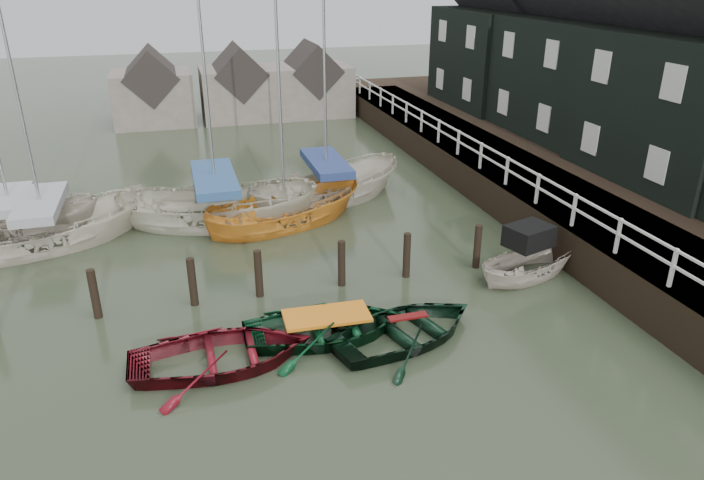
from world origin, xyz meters
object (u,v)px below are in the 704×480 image
object	(u,v)px
sailboat_c	(285,223)
sailboat_d	(327,199)
rowboat_red	(223,365)
motorboat	(528,271)
rowboat_green	(327,336)
sailboat_a	(49,244)
sailboat_b	(218,221)
sailboat_e	(16,233)
rowboat_dkgreen	(407,339)

from	to	relation	value
sailboat_c	sailboat_d	bearing A→B (deg)	-64.31
rowboat_red	sailboat_c	world-z (taller)	sailboat_c
motorboat	rowboat_green	bearing A→B (deg)	86.58
rowboat_green	sailboat_a	xyz separation A→B (m)	(-7.59, 8.00, 0.06)
rowboat_green	motorboat	distance (m)	6.90
rowboat_green	sailboat_d	distance (m)	10.02
rowboat_red	rowboat_green	size ratio (longest dim) A/B	1.02
rowboat_red	sailboat_b	distance (m)	9.12
sailboat_c	rowboat_green	bearing A→B (deg)	159.29
rowboat_red	sailboat_a	distance (m)	9.87
rowboat_red	rowboat_green	bearing A→B (deg)	-79.13
rowboat_red	sailboat_e	distance (m)	11.58
rowboat_red	rowboat_dkgreen	world-z (taller)	rowboat_red
rowboat_red	sailboat_d	xyz separation A→B (m)	(5.03, 10.26, 0.06)
rowboat_red	rowboat_dkgreen	size ratio (longest dim) A/B	1.03
rowboat_dkgreen	sailboat_b	bearing A→B (deg)	5.90
rowboat_green	rowboat_dkgreen	xyz separation A→B (m)	(1.89, -0.67, 0.00)
sailboat_e	rowboat_dkgreen	bearing A→B (deg)	-135.68
sailboat_b	sailboat_e	bearing A→B (deg)	99.59
rowboat_dkgreen	sailboat_d	bearing A→B (deg)	-19.55
rowboat_red	sailboat_e	xyz separation A→B (m)	(-6.18, 9.79, 0.07)
sailboat_a	sailboat_d	bearing A→B (deg)	-97.90
sailboat_a	sailboat_b	bearing A→B (deg)	-102.02
rowboat_green	rowboat_dkgreen	distance (m)	2.01
sailboat_c	motorboat	bearing A→B (deg)	-151.95
rowboat_dkgreen	sailboat_e	world-z (taller)	sailboat_e
sailboat_c	sailboat_a	bearing A→B (deg)	70.50
sailboat_b	sailboat_d	world-z (taller)	sailboat_b
sailboat_a	sailboat_c	xyz separation A→B (m)	(7.96, -0.21, -0.05)
motorboat	sailboat_b	size ratio (longest dim) A/B	0.32
rowboat_dkgreen	sailboat_c	distance (m)	8.59
rowboat_red	motorboat	size ratio (longest dim) A/B	1.06
sailboat_b	sailboat_c	world-z (taller)	sailboat_b
sailboat_a	sailboat_d	world-z (taller)	sailboat_d
sailboat_a	sailboat_c	bearing A→B (deg)	-109.23
sailboat_a	sailboat_c	size ratio (longest dim) A/B	1.01
sailboat_b	sailboat_a	bearing A→B (deg)	111.15
rowboat_red	motorboat	world-z (taller)	motorboat
sailboat_b	sailboat_d	xyz separation A→B (m)	(4.36, 1.17, 0.00)
rowboat_red	sailboat_c	size ratio (longest dim) A/B	0.37
rowboat_green	sailboat_c	distance (m)	7.80
rowboat_red	rowboat_dkgreen	xyz separation A→B (m)	(4.52, -0.13, 0.00)
motorboat	sailboat_c	size ratio (longest dim) A/B	0.35
motorboat	sailboat_a	size ratio (longest dim) A/B	0.35
sailboat_c	sailboat_e	bearing A→B (deg)	62.89
rowboat_red	rowboat_green	distance (m)	2.68
rowboat_green	motorboat	xyz separation A→B (m)	(6.68, 1.70, 0.12)
rowboat_green	motorboat	bearing A→B (deg)	-73.72
sailboat_e	sailboat_c	bearing A→B (deg)	-101.94
rowboat_red	sailboat_d	bearing A→B (deg)	-26.71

